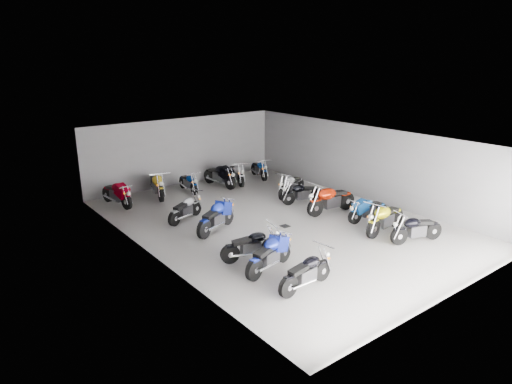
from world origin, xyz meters
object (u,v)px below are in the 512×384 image
at_px(drain_grate, 285,226).
at_px(motorcycle_right_c, 368,210).
at_px(motorcycle_left_b, 270,254).
at_px(motorcycle_right_f, 291,185).
at_px(motorcycle_left_e, 217,217).
at_px(motorcycle_back_c, 188,182).
at_px(motorcycle_left_f, 186,209).
at_px(motorcycle_right_a, 416,229).
at_px(motorcycle_back_f, 259,169).
at_px(motorcycle_back_d, 220,176).
at_px(motorcycle_back_b, 157,185).
at_px(motorcycle_left_c, 252,245).
at_px(motorcycle_right_b, 385,218).
at_px(motorcycle_right_d, 331,200).
at_px(motorcycle_right_e, 302,193).
at_px(motorcycle_back_a, 117,194).
at_px(motorcycle_left_a, 307,272).
at_px(motorcycle_back_e, 237,173).

bearing_deg(drain_grate, motorcycle_right_c, -27.36).
xyz_separation_m(motorcycle_left_b, motorcycle_right_f, (5.37, 5.08, -0.00)).
distance_m(motorcycle_left_e, motorcycle_back_c, 5.17).
bearing_deg(motorcycle_right_f, motorcycle_left_f, 68.88).
bearing_deg(motorcycle_right_a, motorcycle_back_f, 11.91).
distance_m(motorcycle_back_c, motorcycle_back_d, 1.65).
bearing_deg(motorcycle_right_f, motorcycle_back_b, 33.89).
bearing_deg(motorcycle_back_d, motorcycle_left_c, 56.50).
xyz_separation_m(motorcycle_right_b, motorcycle_back_b, (-4.51, 8.82, 0.01)).
height_order(motorcycle_right_d, motorcycle_back_b, motorcycle_right_d).
height_order(motorcycle_right_c, motorcycle_back_f, motorcycle_back_f).
bearing_deg(motorcycle_right_d, motorcycle_left_e, 81.00).
bearing_deg(motorcycle_right_e, motorcycle_left_f, 95.68).
bearing_deg(motorcycle_back_f, motorcycle_back_a, 15.77).
xyz_separation_m(motorcycle_left_b, motorcycle_right_d, (5.11, 2.45, 0.05)).
bearing_deg(motorcycle_left_f, motorcycle_right_f, 64.74).
bearing_deg(motorcycle_right_b, motorcycle_back_f, -14.18).
relative_size(motorcycle_left_b, motorcycle_back_f, 1.10).
bearing_deg(motorcycle_right_e, motorcycle_right_c, -151.05).
relative_size(motorcycle_left_a, motorcycle_back_c, 1.06).
relative_size(motorcycle_right_b, motorcycle_back_d, 1.01).
distance_m(motorcycle_back_a, motorcycle_back_e, 5.96).
height_order(motorcycle_left_f, motorcycle_back_c, motorcycle_left_f).
height_order(motorcycle_left_c, motorcycle_back_b, motorcycle_back_b).
xyz_separation_m(motorcycle_right_e, motorcycle_back_d, (-1.32, 4.34, 0.07)).
xyz_separation_m(motorcycle_left_e, motorcycle_back_d, (3.27, 4.78, 0.00)).
xyz_separation_m(motorcycle_left_a, motorcycle_right_a, (5.14, 0.08, 0.01)).
height_order(motorcycle_left_b, motorcycle_back_f, motorcycle_left_b).
xyz_separation_m(motorcycle_left_a, motorcycle_back_a, (-1.38, 9.98, 0.04)).
bearing_deg(motorcycle_left_e, drain_grate, 38.84).
distance_m(motorcycle_back_c, motorcycle_back_f, 4.12).
distance_m(motorcycle_back_b, motorcycle_back_d, 3.15).
bearing_deg(motorcycle_back_b, motorcycle_left_a, 101.99).
distance_m(motorcycle_left_a, motorcycle_back_f, 11.63).
xyz_separation_m(drain_grate, motorcycle_left_f, (-2.58, 2.80, 0.46)).
bearing_deg(motorcycle_left_b, motorcycle_right_b, 72.28).
bearing_deg(motorcycle_back_d, motorcycle_right_f, 109.33).
distance_m(motorcycle_right_a, motorcycle_right_d, 3.81).
distance_m(motorcycle_left_f, motorcycle_right_d, 5.71).
xyz_separation_m(motorcycle_right_b, motorcycle_back_d, (-1.38, 8.55, -0.01)).
height_order(drain_grate, motorcycle_back_a, motorcycle_back_a).
relative_size(motorcycle_left_a, motorcycle_left_e, 0.95).
height_order(motorcycle_right_d, motorcycle_right_f, motorcycle_right_d).
bearing_deg(motorcycle_back_c, motorcycle_left_b, 82.09).
xyz_separation_m(motorcycle_right_f, motorcycle_back_e, (-0.69, 3.24, 0.00)).
height_order(motorcycle_left_c, motorcycle_right_e, motorcycle_left_c).
height_order(drain_grate, motorcycle_right_c, motorcycle_right_c).
bearing_deg(motorcycle_left_e, motorcycle_back_a, 175.43).
height_order(motorcycle_left_b, motorcycle_right_c, motorcycle_left_b).
bearing_deg(motorcycle_left_e, motorcycle_back_c, 137.68).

